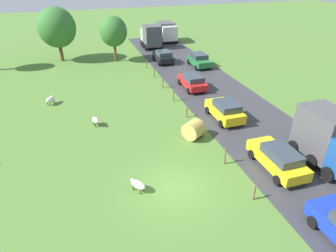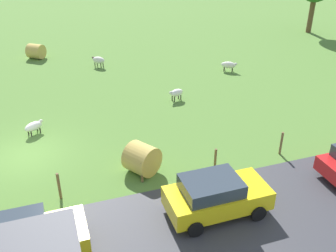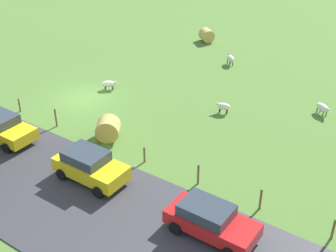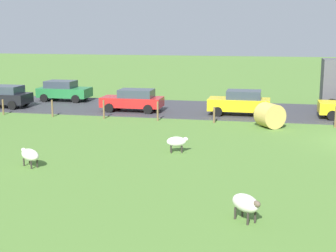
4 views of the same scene
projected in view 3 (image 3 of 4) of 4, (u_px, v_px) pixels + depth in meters
ground_plane at (85, 99)px, 33.77m from camera, size 160.00×160.00×0.00m
sheep_0 at (109, 84)px, 34.89m from camera, size 0.99×1.15×0.71m
sheep_1 at (230, 58)px, 39.06m from camera, size 1.13×1.13×0.85m
sheep_2 at (323, 108)px, 31.43m from camera, size 1.06×1.24×0.78m
sheep_3 at (223, 106)px, 31.58m from camera, size 0.70×1.08×0.77m
hay_bale_0 at (108, 129)px, 28.55m from camera, size 1.88×1.93×1.46m
hay_bale_1 at (207, 35)px, 44.08m from camera, size 1.73×1.74×1.22m
fence_post_0 at (19, 105)px, 31.81m from camera, size 0.12×0.12×1.01m
fence_post_1 at (56, 118)px, 29.94m from camera, size 0.12×0.12×1.30m
fence_post_2 at (97, 136)px, 28.21m from camera, size 0.12×0.12×1.06m
fence_post_3 at (144, 155)px, 26.43m from camera, size 0.12×0.12×1.02m
fence_post_4 at (198, 174)px, 24.59m from camera, size 0.12×0.12×1.25m
fence_post_5 at (261, 199)px, 22.80m from camera, size 0.12×0.12×1.23m
fence_post_6 at (333, 229)px, 21.04m from camera, size 0.12×0.12×1.13m
car_0 at (210, 220)px, 21.13m from camera, size 2.10×4.31×1.55m
car_2 at (1, 126)px, 28.47m from camera, size 2.11×4.51×1.62m
car_5 at (90, 165)px, 24.79m from camera, size 2.14×4.13×1.67m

